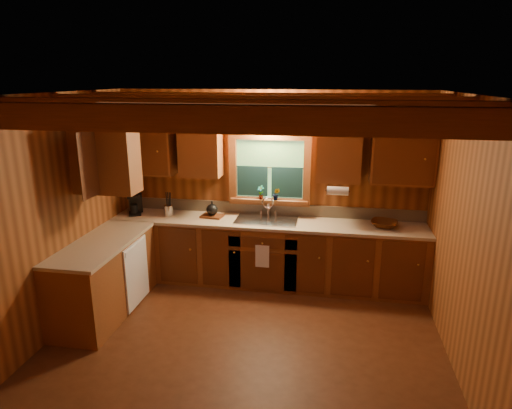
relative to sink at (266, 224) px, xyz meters
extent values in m
plane|color=#502813|center=(0.00, -1.60, -0.86)|extent=(4.20, 4.20, 0.00)
plane|color=brown|center=(0.00, -1.60, 1.74)|extent=(4.20, 4.20, 0.00)
plane|color=brown|center=(0.00, 0.30, 0.44)|extent=(4.20, 0.00, 4.20)
plane|color=brown|center=(0.00, -3.50, 0.44)|extent=(4.20, 0.00, 4.20)
plane|color=brown|center=(-2.10, -1.60, 0.44)|extent=(0.00, 3.80, 3.80)
plane|color=brown|center=(2.10, -1.60, 0.44)|extent=(0.00, 3.80, 3.80)
cube|color=brown|center=(0.00, -2.80, 1.63)|extent=(4.20, 0.14, 0.18)
cube|color=brown|center=(0.00, -2.00, 1.63)|extent=(4.20, 0.14, 0.18)
cube|color=brown|center=(0.00, -1.20, 1.63)|extent=(4.20, 0.14, 0.18)
cube|color=brown|center=(0.00, -0.40, 1.63)|extent=(4.20, 0.14, 0.18)
cube|color=brown|center=(0.00, -0.01, -0.43)|extent=(4.20, 0.62, 0.86)
cube|color=brown|center=(-1.79, -1.12, -0.43)|extent=(0.62, 1.60, 0.86)
cube|color=tan|center=(0.00, -0.01, 0.02)|extent=(4.20, 0.66, 0.04)
cube|color=tan|center=(-1.78, -1.12, 0.02)|extent=(0.64, 1.60, 0.04)
cube|color=tan|center=(0.00, 0.28, 0.12)|extent=(4.20, 0.02, 0.16)
cube|color=white|center=(-1.47, -0.92, -0.43)|extent=(0.02, 0.60, 0.80)
cube|color=brown|center=(-1.70, 0.13, 0.98)|extent=(0.78, 0.34, 0.78)
cube|color=brown|center=(-0.92, 0.13, 0.98)|extent=(0.55, 0.34, 0.78)
cube|color=brown|center=(0.92, 0.13, 0.98)|extent=(0.55, 0.34, 0.78)
cube|color=brown|center=(1.70, 0.13, 0.98)|extent=(0.78, 0.34, 0.78)
cube|color=brown|center=(-1.93, -0.92, 0.98)|extent=(0.34, 1.10, 0.78)
cube|color=brown|center=(0.00, 0.26, 1.14)|extent=(1.12, 0.08, 0.10)
cube|color=brown|center=(0.00, 0.26, 0.24)|extent=(1.12, 0.08, 0.10)
cube|color=brown|center=(-0.51, 0.26, 0.69)|extent=(0.10, 0.08, 0.80)
cube|color=brown|center=(0.51, 0.26, 0.69)|extent=(0.10, 0.08, 0.80)
cube|color=#497B34|center=(0.00, 0.29, 0.69)|extent=(0.92, 0.01, 0.80)
cube|color=#0F282B|center=(-0.24, 0.27, 0.52)|extent=(0.42, 0.02, 0.42)
cube|color=#0F282B|center=(0.24, 0.27, 0.52)|extent=(0.42, 0.02, 0.42)
cylinder|color=black|center=(0.00, 0.27, 0.71)|extent=(0.92, 0.01, 0.01)
cube|color=brown|center=(0.00, 0.22, 0.26)|extent=(1.06, 0.14, 0.04)
cylinder|color=black|center=(0.00, 0.26, 1.37)|extent=(0.08, 0.03, 0.08)
cylinder|color=black|center=(-0.10, 0.20, 1.37)|extent=(0.09, 0.17, 0.08)
cylinder|color=black|center=(0.10, 0.20, 1.37)|extent=(0.09, 0.17, 0.08)
sphere|color=#FFE0A5|center=(-0.16, 0.14, 1.30)|extent=(0.13, 0.13, 0.13)
sphere|color=#FFE0A5|center=(0.16, 0.14, 1.30)|extent=(0.13, 0.13, 0.13)
cylinder|color=white|center=(0.92, -0.07, 0.51)|extent=(0.27, 0.11, 0.11)
cube|color=white|center=(0.00, -0.34, -0.34)|extent=(0.18, 0.01, 0.30)
cube|color=silver|center=(0.00, 0.00, 0.05)|extent=(0.82, 0.48, 0.02)
cube|color=#262628|center=(-0.19, 0.00, -0.02)|extent=(0.34, 0.40, 0.14)
cube|color=#262628|center=(0.19, 0.00, -0.02)|extent=(0.34, 0.40, 0.14)
cylinder|color=silver|center=(0.00, 0.18, 0.15)|extent=(0.04, 0.04, 0.22)
torus|color=silver|center=(0.00, 0.12, 0.26)|extent=(0.16, 0.02, 0.16)
cube|color=black|center=(-1.85, -0.05, 0.06)|extent=(0.16, 0.20, 0.03)
cube|color=black|center=(-1.85, 0.01, 0.20)|extent=(0.16, 0.07, 0.27)
cube|color=black|center=(-1.85, -0.07, 0.32)|extent=(0.16, 0.18, 0.04)
cylinder|color=black|center=(-1.85, -0.08, 0.13)|extent=(0.10, 0.10, 0.12)
cylinder|color=silver|center=(-1.37, -0.02, 0.12)|extent=(0.12, 0.12, 0.15)
cylinder|color=black|center=(-1.39, -0.03, 0.27)|extent=(0.03, 0.04, 0.22)
cylinder|color=black|center=(-1.37, -0.02, 0.27)|extent=(0.01, 0.01, 0.22)
cylinder|color=black|center=(-1.35, -0.01, 0.27)|extent=(0.03, 0.04, 0.22)
cylinder|color=black|center=(-1.34, 0.00, 0.27)|extent=(0.04, 0.06, 0.22)
cube|color=#542812|center=(-0.76, 0.03, 0.06)|extent=(0.32, 0.25, 0.03)
sphere|color=black|center=(-0.76, 0.03, 0.15)|extent=(0.16, 0.16, 0.16)
cylinder|color=black|center=(-0.76, 0.03, 0.25)|extent=(0.03, 0.03, 0.04)
imported|color=#48230C|center=(1.53, 0.00, 0.09)|extent=(0.40, 0.40, 0.08)
imported|color=#542812|center=(-0.11, 0.19, 0.38)|extent=(0.12, 0.10, 0.19)
imported|color=#542812|center=(0.11, 0.18, 0.37)|extent=(0.10, 0.09, 0.17)
camera|label=1|loc=(0.85, -5.61, 1.89)|focal=31.16mm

